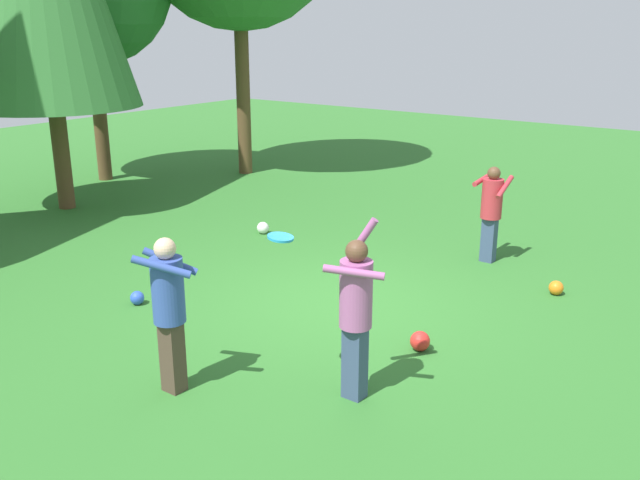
# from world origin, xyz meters

# --- Properties ---
(ground_plane) EXTENTS (40.00, 40.00, 0.00)m
(ground_plane) POSITION_xyz_m (0.00, 0.00, 0.00)
(ground_plane) COLOR #2D6B28
(person_thrower) EXTENTS (0.65, 0.65, 1.93)m
(person_thrower) POSITION_xyz_m (-1.95, -1.62, 1.05)
(person_thrower) COLOR #38476B
(person_thrower) RESTS_ON ground_plane
(person_catcher) EXTENTS (0.73, 0.76, 1.73)m
(person_catcher) POSITION_xyz_m (-2.98, 0.03, 1.03)
(person_catcher) COLOR #4C382D
(person_catcher) RESTS_ON ground_plane
(person_bystander) EXTENTS (0.56, 0.49, 1.60)m
(person_bystander) POSITION_xyz_m (3.01, -0.99, 0.94)
(person_bystander) COLOR #38476B
(person_bystander) RESTS_ON ground_plane
(frisbee) EXTENTS (0.33, 0.33, 0.06)m
(frisbee) POSITION_xyz_m (-2.29, -0.92, 1.73)
(frisbee) COLOR #2393D1
(ball_white) EXTENTS (0.22, 0.22, 0.22)m
(ball_white) POSITION_xyz_m (1.98, 3.06, 0.11)
(ball_white) COLOR white
(ball_white) RESTS_ON ground_plane
(ball_orange) EXTENTS (0.21, 0.21, 0.21)m
(ball_orange) POSITION_xyz_m (2.20, -2.40, 0.11)
(ball_orange) COLOR orange
(ball_orange) RESTS_ON ground_plane
(ball_blue) EXTENTS (0.20, 0.20, 0.20)m
(ball_blue) POSITION_xyz_m (-1.67, 2.24, 0.10)
(ball_blue) COLOR blue
(ball_blue) RESTS_ON ground_plane
(ball_red) EXTENTS (0.24, 0.24, 0.24)m
(ball_red) POSITION_xyz_m (-0.57, -1.66, 0.12)
(ball_red) COLOR red
(ball_red) RESTS_ON ground_plane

